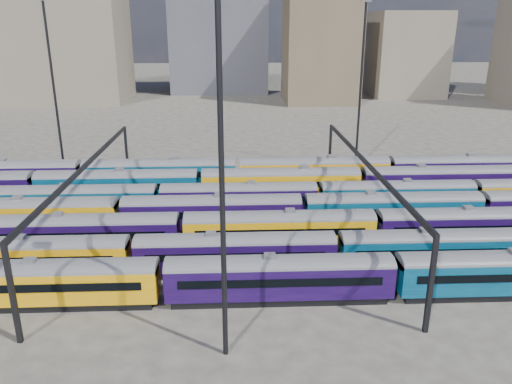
{
  "coord_description": "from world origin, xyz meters",
  "views": [
    {
      "loc": [
        -4.16,
        -51.69,
        22.07
      ],
      "look_at": [
        -1.71,
        4.54,
        3.0
      ],
      "focal_mm": 35.0,
      "sensor_mm": 36.0,
      "label": 1
    }
  ],
  "objects_px": {
    "rake_0": "(162,276)",
    "rake_1": "(132,251)",
    "mast_2": "(221,162)",
    "rake_2": "(181,228)"
  },
  "relations": [
    {
      "from": "mast_2",
      "to": "rake_2",
      "type": "bearing_deg",
      "value": 105.38
    },
    {
      "from": "rake_0",
      "to": "mast_2",
      "type": "relative_size",
      "value": 4.51
    },
    {
      "from": "rake_0",
      "to": "rake_1",
      "type": "xyz_separation_m",
      "value": [
        -3.38,
        5.0,
        -0.06
      ]
    },
    {
      "from": "rake_1",
      "to": "rake_2",
      "type": "relative_size",
      "value": 0.95
    },
    {
      "from": "rake_0",
      "to": "mast_2",
      "type": "height_order",
      "value": "mast_2"
    },
    {
      "from": "rake_0",
      "to": "rake_1",
      "type": "height_order",
      "value": "rake_0"
    },
    {
      "from": "rake_0",
      "to": "rake_2",
      "type": "xyz_separation_m",
      "value": [
        0.62,
        10.0,
        0.07
      ]
    },
    {
      "from": "rake_0",
      "to": "rake_1",
      "type": "relative_size",
      "value": 1.02
    },
    {
      "from": "rake_1",
      "to": "rake_2",
      "type": "bearing_deg",
      "value": 51.29
    },
    {
      "from": "rake_0",
      "to": "rake_1",
      "type": "bearing_deg",
      "value": 124.1
    }
  ]
}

